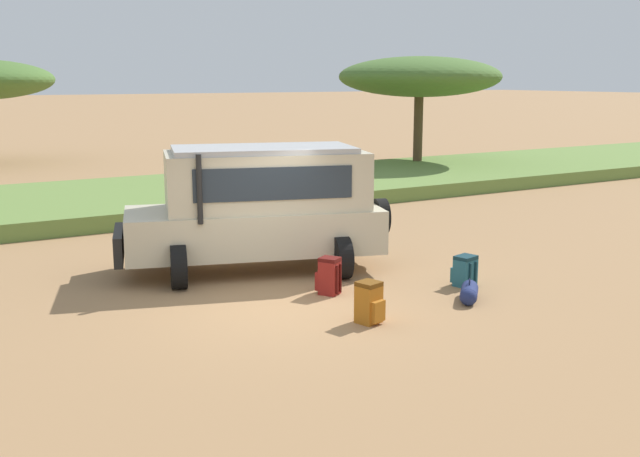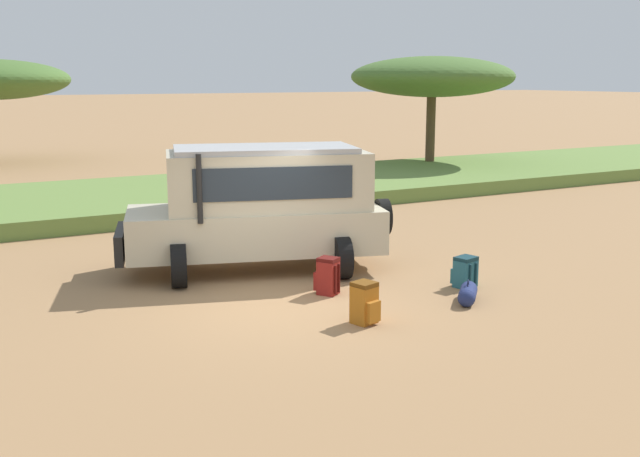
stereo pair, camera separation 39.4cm
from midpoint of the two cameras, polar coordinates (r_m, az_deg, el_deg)
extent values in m
plane|color=#9E754C|center=(12.67, -3.81, -5.76)|extent=(320.00, 320.00, 0.00)
cube|color=olive|center=(22.63, -16.34, 2.03)|extent=(120.00, 7.00, 0.44)
cube|color=beige|center=(14.70, -5.81, -0.09)|extent=(5.24, 3.27, 0.84)
cube|color=beige|center=(14.57, -4.91, 3.70)|extent=(4.18, 2.84, 1.10)
cube|color=#232D38|center=(14.44, -10.91, 3.26)|extent=(0.52, 1.51, 0.77)
cube|color=#232D38|center=(13.68, -4.35, 3.41)|extent=(2.82, 0.91, 0.60)
cube|color=#232D38|center=(15.45, -5.41, 4.32)|extent=(2.82, 0.91, 0.60)
cube|color=#B7B7B7|center=(14.50, -5.15, 6.04)|extent=(3.78, 2.65, 0.10)
cube|color=black|center=(14.64, -15.82, -1.20)|extent=(0.63, 1.59, 0.56)
cylinder|color=black|center=(13.48, -10.00, 2.94)|extent=(0.10, 0.10, 1.25)
cylinder|color=black|center=(13.74, -11.53, -2.88)|extent=(0.50, 0.85, 0.80)
cylinder|color=black|center=(15.62, -11.78, -1.16)|extent=(0.50, 0.85, 0.80)
cylinder|color=black|center=(14.14, 0.86, -2.23)|extent=(0.50, 0.85, 0.80)
cylinder|color=black|center=(15.98, -0.84, -0.63)|extent=(0.50, 0.85, 0.80)
cylinder|color=black|center=(15.22, 3.89, 0.92)|extent=(0.43, 0.77, 0.74)
cube|color=maroon|center=(13.13, -0.12, -3.77)|extent=(0.42, 0.43, 0.60)
cube|color=maroon|center=(13.24, -0.88, -3.98)|extent=(0.24, 0.19, 0.33)
cube|color=#4D100E|center=(13.05, -0.12, -2.37)|extent=(0.42, 0.43, 0.07)
cylinder|color=#4D100E|center=(12.99, 0.44, -3.93)|extent=(0.04, 0.04, 0.51)
cylinder|color=#4D100E|center=(13.11, 0.71, -3.79)|extent=(0.04, 0.04, 0.51)
cube|color=#B26619|center=(11.65, 2.75, -5.78)|extent=(0.41, 0.39, 0.59)
cube|color=#B26619|center=(11.55, 3.48, -6.33)|extent=(0.27, 0.15, 0.33)
cube|color=#62380E|center=(11.56, 2.77, -4.24)|extent=(0.40, 0.40, 0.07)
cylinder|color=#62380E|center=(11.81, 2.35, -5.53)|extent=(0.04, 0.04, 0.50)
cylinder|color=#62380E|center=(11.70, 1.86, -5.69)|extent=(0.04, 0.04, 0.50)
cube|color=#235B6B|center=(13.88, 10.21, -3.32)|extent=(0.45, 0.38, 0.50)
cube|color=#235B6B|center=(14.00, 9.57, -3.44)|extent=(0.31, 0.15, 0.27)
cube|color=#13323A|center=(13.81, 10.25, -2.20)|extent=(0.44, 0.39, 0.07)
cylinder|color=#13323A|center=(13.72, 10.56, -3.51)|extent=(0.04, 0.04, 0.42)
cylinder|color=#13323A|center=(13.86, 10.98, -3.37)|extent=(0.04, 0.04, 0.42)
cylinder|color=navy|center=(13.00, 10.44, -4.82)|extent=(0.61, 0.62, 0.29)
sphere|color=navy|center=(13.28, 10.51, -4.48)|extent=(0.29, 0.29, 0.29)
sphere|color=navy|center=(12.72, 10.36, -5.17)|extent=(0.29, 0.29, 0.29)
torus|color=#121834|center=(12.95, 10.47, -4.11)|extent=(0.13, 0.13, 0.16)
cylinder|color=brown|center=(30.43, 7.11, 7.22)|extent=(0.37, 0.37, 3.09)
ellipsoid|color=#476B2D|center=(30.35, 7.21, 11.41)|extent=(6.36, 6.47, 1.59)
camera|label=1|loc=(0.20, -90.82, -0.17)|focal=42.00mm
camera|label=2|loc=(0.20, 89.18, 0.17)|focal=42.00mm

